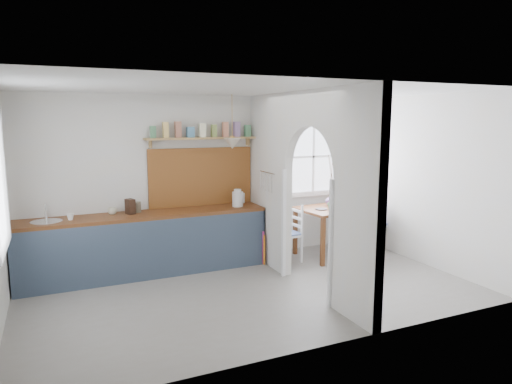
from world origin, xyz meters
name	(u,v)px	position (x,y,z in m)	size (l,w,h in m)	color
floor	(255,292)	(0.00, 0.00, 0.00)	(5.80, 3.20, 0.01)	gray
ceiling	(254,89)	(0.00, 0.00, 2.60)	(5.80, 3.20, 0.01)	beige
walls	(255,194)	(0.00, 0.00, 1.30)	(5.81, 3.21, 2.60)	beige
partition	(301,179)	(0.70, 0.06, 1.45)	(0.12, 3.20, 2.60)	beige
nook_window	(313,157)	(1.80, 1.56, 1.60)	(1.76, 0.10, 1.30)	white
counter	(147,243)	(-1.13, 1.33, 0.46)	(3.50, 0.60, 0.90)	#532E13
sink	(46,222)	(-2.43, 1.30, 0.89)	(0.40, 0.40, 0.02)	silver
backsplash	(201,177)	(-0.20, 1.58, 1.35)	(1.65, 0.03, 0.90)	brown
shelf	(202,134)	(-0.20, 1.49, 2.01)	(1.75, 0.20, 0.21)	olive
pendant_lamp	(232,143)	(0.15, 1.15, 1.88)	(0.26, 0.26, 0.16)	beige
utensil_rail	(267,173)	(0.61, 0.90, 1.45)	(0.02, 0.02, 0.50)	silver
dining_table	(337,231)	(1.93, 0.99, 0.40)	(1.29, 0.86, 0.80)	#532E13
chair_left	(285,233)	(0.97, 1.00, 0.46)	(0.42, 0.42, 0.92)	white
chair_right	(380,222)	(2.90, 1.07, 0.45)	(0.41, 0.41, 0.90)	white
kettle	(238,198)	(0.27, 1.26, 1.04)	(0.23, 0.18, 0.27)	silver
mug_a	(70,217)	(-2.13, 1.28, 0.94)	(0.10, 0.10, 0.09)	white
mug_b	(112,211)	(-1.57, 1.43, 0.95)	(0.13, 0.13, 0.10)	beige
knife_block	(130,207)	(-1.34, 1.35, 1.01)	(0.10, 0.14, 0.22)	#382217
jar	(138,207)	(-1.22, 1.43, 0.98)	(0.10, 0.10, 0.15)	#6E6551
towel_magenta	(263,248)	(0.58, 0.98, 0.28)	(0.02, 0.03, 0.51)	#BE307E
towel_orange	(264,250)	(0.58, 0.94, 0.25)	(0.02, 0.03, 0.46)	orange
bowl	(354,205)	(2.21, 0.91, 0.84)	(0.28, 0.28, 0.07)	beige
table_cup	(331,206)	(1.73, 0.88, 0.86)	(0.11, 0.11, 0.10)	#59975A
plate	(321,209)	(1.58, 0.93, 0.81)	(0.19, 0.19, 0.02)	black
vase	(331,200)	(1.93, 1.17, 0.90)	(0.19, 0.19, 0.19)	#5D416E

